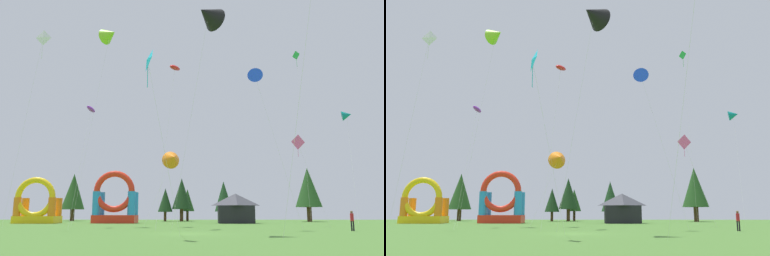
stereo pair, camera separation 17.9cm
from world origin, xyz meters
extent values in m
plane|color=#47752D|center=(0.00, 0.00, 0.00)|extent=(120.00, 120.00, 0.00)
ellipsoid|color=red|center=(-1.74, 9.48, 16.29)|extent=(1.44, 2.46, 1.06)
cylinder|color=silver|center=(-2.35, 7.11, 8.14)|extent=(1.25, 4.77, 16.29)
cone|color=black|center=(1.55, -1.15, 16.70)|extent=(2.83, 2.83, 2.21)
cylinder|color=silver|center=(0.07, 0.27, 8.35)|extent=(2.98, 2.86, 16.70)
ellipsoid|color=purple|center=(-11.29, 12.99, 12.80)|extent=(0.90, 2.10, 0.77)
cylinder|color=silver|center=(-11.35, 10.42, 6.40)|extent=(0.14, 5.14, 12.80)
cone|color=#8CD826|center=(-10.17, 15.46, 22.85)|extent=(2.73, 2.74, 2.14)
cylinder|color=silver|center=(-11.33, 13.78, 11.43)|extent=(2.35, 3.38, 22.86)
pyramid|color=white|center=(-14.53, 6.26, 18.29)|extent=(1.12, 0.22, 1.12)
cylinder|color=white|center=(-14.53, 6.35, 17.22)|extent=(0.04, 0.04, 2.16)
cylinder|color=silver|center=(-16.86, 8.74, 9.15)|extent=(4.67, 4.80, 18.30)
pyramid|color=#EA599E|center=(12.16, 16.21, 9.45)|extent=(1.29, 0.68, 1.26)
cylinder|color=#EA599E|center=(12.19, 16.12, 8.62)|extent=(0.04, 0.04, 1.64)
cylinder|color=silver|center=(13.52, 15.37, 4.72)|extent=(2.68, 1.51, 9.44)
cone|color=orange|center=(-2.22, 13.92, 7.37)|extent=(2.44, 2.42, 2.11)
cylinder|color=silver|center=(-3.66, 13.49, 3.68)|extent=(2.90, 0.89, 7.37)
pyramid|color=green|center=(15.67, 28.09, 24.97)|extent=(0.81, 0.96, 1.02)
cylinder|color=green|center=(15.61, 28.05, 24.05)|extent=(0.04, 0.04, 1.82)
cylinder|color=silver|center=(15.20, 25.03, 12.48)|extent=(0.83, 6.04, 24.96)
cone|color=blue|center=(6.28, 7.13, 14.31)|extent=(1.74, 1.77, 1.64)
cylinder|color=silver|center=(8.11, 6.77, 7.15)|extent=(3.67, 0.75, 14.31)
pyramid|color=#19B7CC|center=(-2.54, -6.02, 11.03)|extent=(0.84, 1.25, 1.17)
cylinder|color=#19B7CC|center=(-2.46, -5.99, 10.13)|extent=(0.04, 0.04, 1.74)
cylinder|color=silver|center=(-1.50, -3.94, 5.50)|extent=(1.93, 4.12, 11.01)
cone|color=#0C7F7A|center=(22.90, 29.13, 15.85)|extent=(1.91, 1.87, 1.67)
cylinder|color=silver|center=(21.93, 25.93, 7.93)|extent=(1.96, 6.41, 15.86)
cylinder|color=black|center=(13.52, 4.67, 0.40)|extent=(0.13, 0.13, 0.81)
cylinder|color=black|center=(13.68, 4.64, 0.40)|extent=(0.13, 0.13, 0.81)
cylinder|color=#B21E26|center=(13.60, 4.65, 1.13)|extent=(0.32, 0.32, 0.64)
sphere|color=brown|center=(13.60, 4.65, 1.56)|extent=(0.22, 0.22, 0.22)
cube|color=yellow|center=(-22.64, 28.73, 0.51)|extent=(6.00, 3.77, 1.02)
cylinder|color=orange|center=(-25.11, 27.37, 2.32)|extent=(1.06, 1.06, 2.59)
cylinder|color=orange|center=(-20.16, 27.37, 2.32)|extent=(1.06, 1.06, 2.59)
cylinder|color=orange|center=(-25.11, 30.09, 2.32)|extent=(1.06, 1.06, 2.59)
cylinder|color=orange|center=(-20.16, 30.09, 2.32)|extent=(1.06, 1.06, 2.59)
torus|color=yellow|center=(-22.64, 27.37, 3.61)|extent=(5.79, 0.84, 5.79)
cube|color=red|center=(-11.64, 30.03, 0.57)|extent=(6.20, 3.96, 1.14)
cylinder|color=#268CD8|center=(-14.18, 28.60, 2.84)|extent=(1.11, 1.11, 3.38)
cylinder|color=#268CD8|center=(-9.09, 28.60, 2.84)|extent=(1.11, 1.11, 3.38)
cylinder|color=#268CD8|center=(-14.18, 31.46, 2.84)|extent=(1.11, 1.11, 3.38)
cylinder|color=#268CD8|center=(-9.09, 31.46, 2.84)|extent=(1.11, 1.11, 3.38)
torus|color=red|center=(-11.64, 28.60, 4.53)|extent=(5.98, 0.89, 5.98)
cube|color=black|center=(5.96, 29.40, 1.25)|extent=(5.05, 4.41, 2.50)
pyramid|color=#3F3F47|center=(5.96, 29.40, 3.36)|extent=(5.05, 4.41, 1.72)
cylinder|color=#4C331E|center=(-22.84, 45.41, 1.05)|extent=(0.76, 0.76, 2.10)
cone|color=#234C1E|center=(-22.84, 45.41, 5.38)|extent=(4.25, 4.25, 6.56)
cylinder|color=#4C331E|center=(-5.38, 42.37, 0.82)|extent=(0.47, 0.47, 1.63)
cone|color=#193819|center=(-5.38, 42.37, 3.68)|extent=(2.62, 2.62, 4.09)
cylinder|color=#4C331E|center=(-2.51, 42.96, 1.06)|extent=(0.63, 0.63, 2.12)
cone|color=#193819|center=(-2.51, 42.96, 4.85)|extent=(3.48, 3.48, 5.46)
cylinder|color=#4C331E|center=(-1.55, 45.74, 0.88)|extent=(0.46, 0.46, 1.76)
cone|color=#234C1E|center=(-1.55, 45.74, 3.77)|extent=(2.57, 2.57, 4.02)
cylinder|color=#4C331E|center=(4.94, 41.54, 0.84)|extent=(0.57, 0.57, 1.69)
cone|color=#1E4221|center=(4.94, 41.54, 4.30)|extent=(3.17, 3.17, 5.22)
cylinder|color=#4C331E|center=(19.40, 40.28, 1.22)|extent=(0.80, 0.80, 2.44)
cone|color=#234C1E|center=(19.40, 40.28, 5.78)|extent=(4.45, 4.45, 6.68)
camera|label=1|loc=(0.87, -30.41, 1.51)|focal=37.86mm
camera|label=2|loc=(1.05, -30.40, 1.51)|focal=37.86mm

